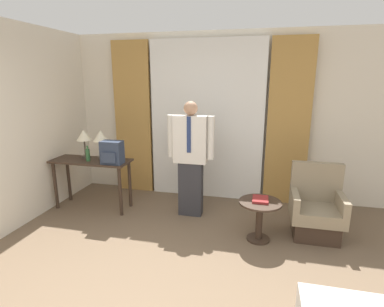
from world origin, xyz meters
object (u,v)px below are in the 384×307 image
(table_lamp_left, at_px, (84,137))
(table_lamp_right, at_px, (101,137))
(armchair, at_px, (316,211))
(bottle_near_edge, at_px, (88,155))
(side_table, at_px, (260,214))
(person, at_px, (191,156))
(book, at_px, (260,199))
(desk, at_px, (92,168))
(backpack, at_px, (112,153))

(table_lamp_left, height_order, table_lamp_right, same)
(table_lamp_left, bearing_deg, armchair, -3.67)
(bottle_near_edge, distance_m, side_table, 2.62)
(table_lamp_right, xyz_separation_m, person, (1.39, 0.02, -0.21))
(side_table, relative_size, book, 2.20)
(desk, distance_m, book, 2.57)
(bottle_near_edge, bearing_deg, person, 6.34)
(desk, distance_m, person, 1.56)
(table_lamp_right, height_order, person, person)
(table_lamp_left, height_order, side_table, table_lamp_left)
(table_lamp_left, relative_size, book, 1.87)
(backpack, height_order, person, person)
(bottle_near_edge, height_order, armchair, bottle_near_edge)
(table_lamp_right, bearing_deg, side_table, -11.97)
(bottle_near_edge, bearing_deg, backpack, -6.53)
(armchair, height_order, side_table, armchair)
(bottle_near_edge, height_order, side_table, bottle_near_edge)
(side_table, bearing_deg, desk, 170.70)
(person, height_order, armchair, person)
(table_lamp_left, height_order, person, person)
(table_lamp_right, distance_m, person, 1.41)
(desk, relative_size, table_lamp_left, 2.71)
(person, bearing_deg, book, -26.51)
(backpack, bearing_deg, person, 11.16)
(armchair, bearing_deg, backpack, 179.64)
(person, bearing_deg, bottle_near_edge, -173.66)
(book, bearing_deg, bottle_near_edge, 172.65)
(desk, distance_m, table_lamp_left, 0.50)
(table_lamp_left, distance_m, side_table, 2.83)
(side_table, bearing_deg, backpack, 171.70)
(table_lamp_right, xyz_separation_m, bottle_near_edge, (-0.15, -0.15, -0.24))
(bottle_near_edge, bearing_deg, table_lamp_right, 45.54)
(table_lamp_right, distance_m, side_table, 2.56)
(table_lamp_left, distance_m, bottle_near_edge, 0.32)
(table_lamp_right, relative_size, armchair, 0.48)
(person, bearing_deg, table_lamp_left, -179.28)
(desk, distance_m, bottle_near_edge, 0.24)
(table_lamp_left, relative_size, person, 0.27)
(bottle_near_edge, xyz_separation_m, side_table, (2.54, -0.36, -0.52))
(desk, distance_m, side_table, 2.58)
(side_table, distance_m, book, 0.18)
(backpack, distance_m, side_table, 2.22)
(person, distance_m, book, 1.18)
(table_lamp_right, height_order, side_table, table_lamp_right)
(table_lamp_right, relative_size, book, 1.87)
(backpack, distance_m, person, 1.14)
(backpack, distance_m, book, 2.17)
(armchair, bearing_deg, bottle_near_edge, 178.82)
(table_lamp_left, bearing_deg, book, -10.11)
(table_lamp_left, xyz_separation_m, book, (2.68, -0.48, -0.58))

